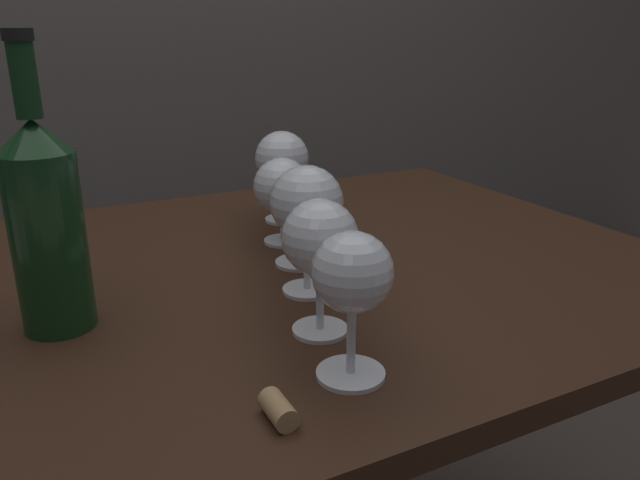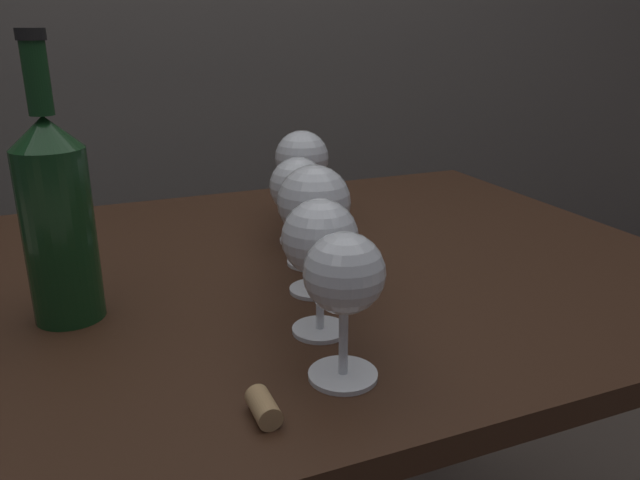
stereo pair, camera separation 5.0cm
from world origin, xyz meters
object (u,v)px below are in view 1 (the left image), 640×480
Objects in this scene: wine_glass_cabernet at (298,201)px; wine_bottle at (46,222)px; wine_glass_merlot at (352,278)px; wine_glass_white at (282,188)px; cork at (278,410)px; wine_glass_port at (320,241)px; wine_glass_chardonnay at (307,205)px; wine_glass_rose at (282,160)px.

wine_bottle is (-0.32, -0.05, 0.03)m from wine_glass_cabernet.
wine_glass_white is (0.10, 0.39, -0.02)m from wine_glass_merlot.
wine_glass_cabernet is 1.01× the size of wine_glass_white.
wine_glass_white is at bearing 65.56° from cork.
wine_glass_chardonnay is (0.04, 0.11, 0.01)m from wine_glass_port.
wine_glass_chardonnay reaches higher than wine_glass_rose.
wine_glass_cabernet is 0.21m from wine_glass_rose.
wine_bottle reaches higher than wine_glass_white.
wine_bottle is (-0.25, 0.15, 0.02)m from wine_glass_port.
wine_glass_rose is (0.15, 0.49, 0.00)m from wine_glass_merlot.
wine_glass_cabernet is (0.07, 0.20, -0.01)m from wine_glass_port.
wine_bottle is at bearing 171.83° from wine_glass_chardonnay.
wine_glass_merlot is at bearing -104.55° from wine_glass_white.
wine_glass_merlot reaches higher than wine_glass_white.
wine_glass_white is 0.86× the size of wine_glass_rose.
cork is at bearing -117.96° from wine_glass_cabernet.
wine_bottle is (-0.39, -0.25, 0.02)m from wine_glass_rose.
wine_glass_merlot is 0.46× the size of wine_bottle.
wine_glass_cabernet is 0.10m from wine_glass_white.
cork is (-0.11, -0.13, -0.10)m from wine_glass_port.
wine_glass_rose is (0.13, 0.40, 0.00)m from wine_glass_port.
wine_glass_merlot is 0.40m from wine_glass_white.
wine_glass_rose is at bearing 71.67° from wine_glass_port.
wine_glass_cabernet is at bearing 74.28° from wine_glass_merlot.
wine_bottle reaches higher than wine_glass_chardonnay.
wine_glass_merlot is at bearing 20.37° from cork.
wine_glass_port is at bearing -108.70° from wine_glass_cabernet.
wine_bottle is 0.33m from cork.
wine_glass_cabernet is 0.87× the size of wine_glass_rose.
wine_bottle is 7.64× the size of cork.
wine_glass_chardonnay is 0.51× the size of wine_bottle.
wine_glass_cabernet is at bearing 71.30° from wine_glass_port.
wine_glass_port is 1.12× the size of wine_glass_cabernet.
wine_glass_port is at bearing 80.70° from wine_glass_merlot.
wine_bottle reaches higher than wine_glass_cabernet.
wine_glass_port reaches higher than wine_glass_cabernet.
wine_glass_merlot is at bearing -104.33° from wine_glass_chardonnay.
wine_glass_cabernet is (0.08, 0.29, -0.01)m from wine_glass_merlot.
wine_glass_cabernet is at bearing -107.97° from wine_glass_rose.
wine_glass_port reaches higher than wine_glass_merlot.
cork is (-0.09, -0.03, -0.09)m from wine_glass_merlot.
cork is at bearing -114.44° from wine_glass_white.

